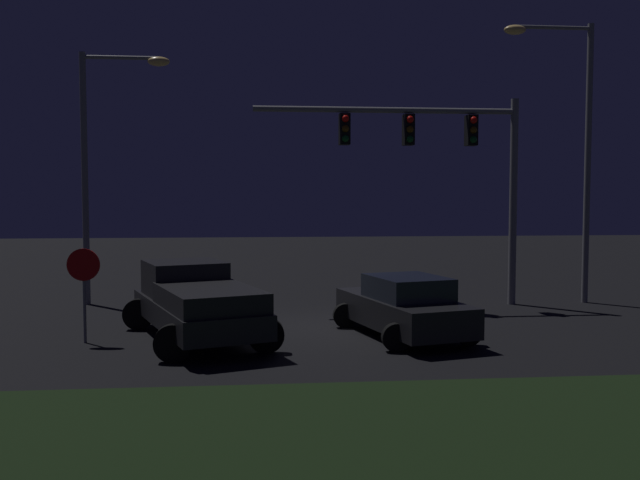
% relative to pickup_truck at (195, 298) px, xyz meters
% --- Properties ---
extents(ground_plane, '(80.00, 80.00, 0.00)m').
position_rel_pickup_truck_xyz_m(ground_plane, '(3.30, 1.43, -1.00)').
color(ground_plane, black).
extents(grass_median, '(22.83, 7.97, 0.10)m').
position_rel_pickup_truck_xyz_m(grass_median, '(3.30, -8.55, -0.95)').
color(grass_median, black).
rests_on(grass_median, ground_plane).
extents(pickup_truck, '(4.04, 5.76, 1.80)m').
position_rel_pickup_truck_xyz_m(pickup_truck, '(0.00, 0.00, 0.00)').
color(pickup_truck, black).
rests_on(pickup_truck, ground_plane).
extents(car_sedan, '(3.17, 4.71, 1.51)m').
position_rel_pickup_truck_xyz_m(car_sedan, '(5.08, -0.20, -0.26)').
color(car_sedan, black).
rests_on(car_sedan, ground_plane).
extents(traffic_signal_gantry, '(8.32, 0.56, 6.50)m').
position_rel_pickup_truck_xyz_m(traffic_signal_gantry, '(7.17, 4.47, 3.90)').
color(traffic_signal_gantry, slate).
rests_on(traffic_signal_gantry, ground_plane).
extents(street_lamp_left, '(2.80, 0.44, 7.95)m').
position_rel_pickup_truck_xyz_m(street_lamp_left, '(-3.31, 5.78, 4.04)').
color(street_lamp_left, slate).
rests_on(street_lamp_left, ground_plane).
extents(street_lamp_right, '(2.94, 0.44, 8.91)m').
position_rel_pickup_truck_xyz_m(street_lamp_right, '(11.54, 4.62, 4.58)').
color(street_lamp_right, slate).
rests_on(street_lamp_right, ground_plane).
extents(stop_sign, '(0.76, 0.08, 2.23)m').
position_rel_pickup_truck_xyz_m(stop_sign, '(-2.55, -0.21, 0.56)').
color(stop_sign, slate).
rests_on(stop_sign, ground_plane).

